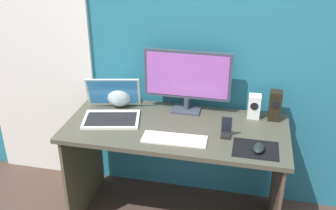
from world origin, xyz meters
TOP-DOWN VIEW (x-y plane):
  - wall_back at (0.00, 0.36)m, footprint 6.00×0.04m
  - door_left at (-1.07, 0.33)m, footprint 0.82×0.02m
  - desk at (0.00, 0.00)m, footprint 1.35×0.62m
  - monitor at (0.03, 0.22)m, footprint 0.56×0.14m
  - speaker_right at (0.58, 0.22)m, footprint 0.07×0.08m
  - speaker_near_monitor at (0.46, 0.22)m, footprint 0.08×0.08m
  - laptop at (-0.42, 0.03)m, footprint 0.41×0.39m
  - fishbowl at (-0.43, 0.21)m, footprint 0.18×0.18m
  - keyboard_external at (0.02, -0.16)m, footprint 0.38×0.14m
  - mousepad at (0.48, -0.16)m, footprint 0.25×0.20m
  - mouse at (0.49, -0.18)m, footprint 0.07×0.11m
  - phone_in_dock at (0.31, -0.06)m, footprint 0.06×0.06m

SIDE VIEW (x-z plane):
  - desk at x=0.00m, z-range 0.21..0.92m
  - mousepad at x=0.48m, z-range 0.71..0.71m
  - keyboard_external at x=0.02m, z-range 0.71..0.72m
  - mouse at x=0.49m, z-range 0.71..0.75m
  - laptop at x=-0.42m, z-range 0.64..0.87m
  - phone_in_dock at x=0.31m, z-range 0.69..0.83m
  - speaker_near_monitor at x=0.46m, z-range 0.71..0.86m
  - fishbowl at x=-0.43m, z-range 0.71..0.89m
  - speaker_right at x=0.58m, z-range 0.71..0.90m
  - monitor at x=0.03m, z-range 0.73..1.14m
  - door_left at x=-1.07m, z-range 0.00..2.02m
  - wall_back at x=0.00m, z-range 0.00..2.50m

